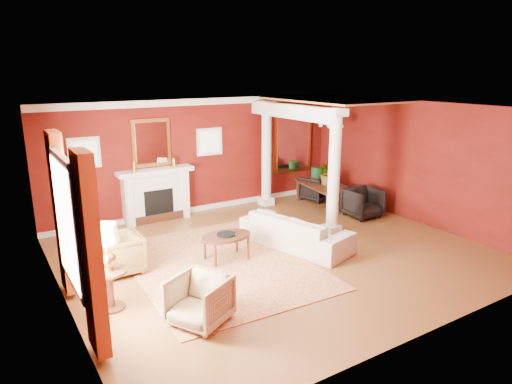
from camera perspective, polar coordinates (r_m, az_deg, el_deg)
ground at (r=9.32m, az=2.65°, el=-7.65°), size 8.00×8.00×0.00m
room_shell at (r=8.74m, az=2.81°, el=4.65°), size 8.04×7.04×2.92m
fireplace at (r=11.37m, az=-12.35°, el=-0.33°), size 1.85×0.42×1.29m
overmantel_mirror at (r=11.24m, az=-12.95°, el=6.01°), size 0.95×0.07×1.15m
flank_window_left at (r=10.87m, az=-20.68°, el=4.59°), size 0.70×0.07×0.70m
flank_window_right at (r=11.85m, az=-5.83°, el=6.28°), size 0.70×0.07×0.70m
left_window at (r=6.89m, az=-21.89°, el=-4.44°), size 0.21×2.55×2.60m
column_front at (r=10.12m, az=9.73°, el=2.48°), size 0.36×0.36×2.80m
column_back at (r=12.23m, az=1.31°, el=4.85°), size 0.36×0.36×2.80m
header_beam at (r=11.17m, az=4.49°, el=10.01°), size 0.30×3.20×0.32m
amber_ceiling at (r=11.76m, az=9.57°, el=11.33°), size 2.30×3.40×0.04m
dining_mirror at (r=13.25m, az=4.60°, el=6.14°), size 1.30×0.07×1.70m
chandelier at (r=11.88m, az=9.46°, el=8.35°), size 0.60×0.62×0.75m
crown_trim at (r=11.63m, az=-7.08°, el=11.13°), size 8.00×0.08×0.16m
base_trim at (r=12.13m, az=-6.66°, el=-1.98°), size 8.00×0.08×0.12m
rug at (r=8.82m, az=-4.58°, el=-8.99°), size 3.30×4.31×0.02m
sofa at (r=9.53m, az=5.00°, el=-4.18°), size 1.31×2.48×0.93m
armchair_leopard at (r=8.67m, az=-16.76°, el=-7.22°), size 0.73×0.78×0.80m
armchair_stripe at (r=6.81m, az=-7.10°, el=-13.05°), size 1.01×1.02×0.80m
coffee_table at (r=8.84m, az=-3.73°, el=-5.68°), size 1.02×1.02×0.51m
coffee_book at (r=8.72m, az=-3.70°, el=-4.83°), size 0.16×0.10×0.24m
side_table at (r=7.27m, az=-18.12°, el=-7.33°), size 0.55×0.55×1.39m
dining_table at (r=12.43m, az=8.71°, el=0.37°), size 0.85×1.79×0.96m
dining_chair_near at (r=11.72m, az=13.26°, el=-1.15°), size 0.80×0.75×0.81m
dining_chair_far at (r=13.04m, az=7.49°, el=0.69°), size 0.90×0.87×0.77m
green_urn at (r=13.31m, az=7.56°, el=0.85°), size 0.38×0.38×0.91m
potted_plant at (r=12.27m, az=9.04°, el=3.66°), size 0.59×0.66×0.50m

